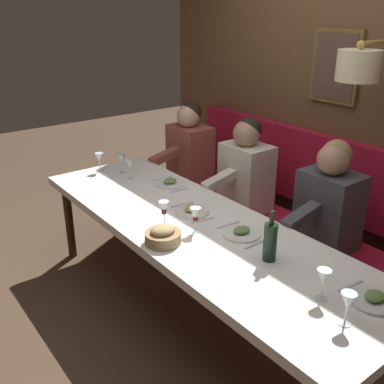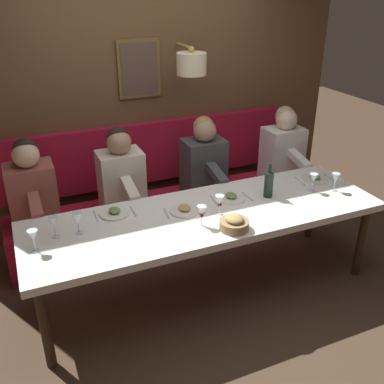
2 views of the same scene
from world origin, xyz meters
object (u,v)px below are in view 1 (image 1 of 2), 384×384
Objects in this scene: diner_near at (329,199)px; wine_glass_2 at (130,165)px; wine_glass_5 at (195,215)px; wine_bottle at (270,241)px; diner_far at (189,146)px; wine_glass_6 at (348,302)px; diner_middle at (246,168)px; bread_bowl at (163,236)px; wine_glass_0 at (122,160)px; wine_glass_1 at (99,158)px; dining_table at (196,232)px; wine_glass_3 at (164,208)px; wine_glass_4 at (324,278)px.

wine_glass_2 is at bearing 120.21° from diner_near.
wine_bottle is at bearing -76.99° from wine_glass_5.
diner_far is 4.82× the size of wine_glass_6.
diner_middle is 3.60× the size of bread_bowl.
wine_glass_1 is (-0.14, 0.15, 0.00)m from wine_glass_0.
wine_glass_0 is (-0.78, 1.53, 0.04)m from diner_near.
diner_middle is 1.34m from wine_bottle.
diner_middle is 4.82× the size of wine_glass_0.
wine_glass_0 is at bearing -173.42° from diner_far.
diner_far is (0.88, 1.24, 0.13)m from dining_table.
wine_glass_5 is (-0.16, -1.23, -0.00)m from wine_glass_0.
dining_table is at bearing 156.73° from diner_near.
diner_far is 1.53m from wine_glass_3.
wine_glass_4 is at bearing 69.66° from wine_glass_6.
diner_middle reaches higher than bread_bowl.
wine_glass_5 reaches higher than bread_bowl.
diner_near is at bearing -59.79° from wine_glass_2.
wine_glass_4 is 0.55× the size of wine_bottle.
wine_bottle is at bearing -87.27° from wine_glass_1.
wine_bottle is at bearing -91.46° from wine_glass_0.
wine_glass_4 is (0.16, -1.13, 0.00)m from wine_glass_3.
wine_bottle is at bearing 77.33° from wine_glass_6.
diner_far is at bearing 54.60° from dining_table.
dining_table is at bearing -95.01° from wine_glass_0.
bread_bowl is at bearing -108.46° from wine_glass_0.
wine_glass_1 is 1.19m from wine_glass_3.
wine_glass_0 is 1.30m from bread_bowl.
diner_near is 4.82× the size of wine_glass_0.
dining_table is 1.01m from wine_glass_2.
diner_near reaches higher than wine_glass_3.
wine_bottle reaches higher than wine_glass_5.
wine_glass_4 is 0.98m from bread_bowl.
dining_table is 1.53m from diner_far.
dining_table is 17.51× the size of wine_glass_5.
wine_glass_2 and wine_glass_3 have the same top height.
diner_near is at bearing -17.66° from wine_glass_5.
dining_table is 1.02m from wine_glass_4.
diner_near reaches higher than wine_glass_1.
diner_near is 1.72m from wine_glass_0.
wine_glass_3 is 0.23m from wine_glass_5.
bread_bowl is (-0.23, 1.11, -0.07)m from wine_glass_6.
bread_bowl is at bearing -166.08° from dining_table.
wine_glass_1 is 1.00× the size of wine_glass_6.
diner_far is at bearing 68.39° from wine_glass_4.
diner_near is 3.60× the size of bread_bowl.
wine_glass_0 is 1.00× the size of wine_glass_5.
wine_glass_6 is 0.75× the size of bread_bowl.
wine_glass_6 is (-0.16, -2.18, 0.00)m from wine_glass_2.
bread_bowl is at bearing -110.37° from wine_glass_2.
wine_bottle is at bearing -55.03° from bread_bowl.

